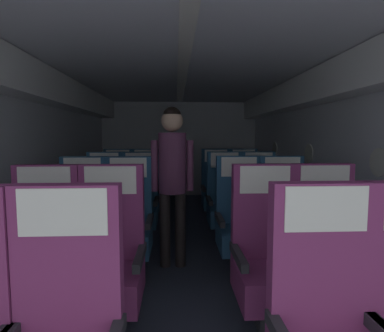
# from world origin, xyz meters

# --- Properties ---
(ground) EXTENTS (3.75, 7.82, 0.02)m
(ground) POSITION_xyz_m (0.00, 3.71, -0.01)
(ground) COLOR #2D3342
(fuselage_shell) EXTENTS (3.63, 7.47, 2.18)m
(fuselage_shell) POSITION_xyz_m (0.00, 3.99, 1.57)
(fuselage_shell) COLOR silver
(fuselage_shell) RESTS_ON ground
(seat_b_left_window) EXTENTS (0.49, 0.51, 1.15)m
(seat_b_left_window) POSITION_xyz_m (-1.02, 2.42, 0.48)
(seat_b_left_window) COLOR #38383D
(seat_b_left_window) RESTS_ON ground
(seat_b_left_aisle) EXTENTS (0.49, 0.51, 1.15)m
(seat_b_left_aisle) POSITION_xyz_m (-0.55, 2.42, 0.48)
(seat_b_left_aisle) COLOR #38383D
(seat_b_left_aisle) RESTS_ON ground
(seat_b_right_aisle) EXTENTS (0.49, 0.51, 1.15)m
(seat_b_right_aisle) POSITION_xyz_m (1.02, 2.41, 0.48)
(seat_b_right_aisle) COLOR #38383D
(seat_b_right_aisle) RESTS_ON ground
(seat_b_right_window) EXTENTS (0.49, 0.51, 1.15)m
(seat_b_right_window) POSITION_xyz_m (0.56, 2.40, 0.48)
(seat_b_right_window) COLOR #38383D
(seat_b_right_window) RESTS_ON ground
(seat_c_left_window) EXTENTS (0.49, 0.51, 1.15)m
(seat_c_left_window) POSITION_xyz_m (-1.03, 3.36, 0.48)
(seat_c_left_window) COLOR #38383D
(seat_c_left_window) RESTS_ON ground
(seat_c_left_aisle) EXTENTS (0.49, 0.51, 1.15)m
(seat_c_left_aisle) POSITION_xyz_m (-0.56, 3.34, 0.48)
(seat_c_left_aisle) COLOR #38383D
(seat_c_left_aisle) RESTS_ON ground
(seat_c_right_aisle) EXTENTS (0.49, 0.51, 1.15)m
(seat_c_right_aisle) POSITION_xyz_m (1.02, 3.34, 0.48)
(seat_c_right_aisle) COLOR #38383D
(seat_c_right_aisle) RESTS_ON ground
(seat_c_right_window) EXTENTS (0.49, 0.51, 1.15)m
(seat_c_right_window) POSITION_xyz_m (0.57, 3.36, 0.48)
(seat_c_right_window) COLOR #38383D
(seat_c_right_window) RESTS_ON ground
(seat_d_left_window) EXTENTS (0.49, 0.51, 1.15)m
(seat_d_left_window) POSITION_xyz_m (-1.02, 4.29, 0.48)
(seat_d_left_window) COLOR #38383D
(seat_d_left_window) RESTS_ON ground
(seat_d_left_aisle) EXTENTS (0.49, 0.51, 1.15)m
(seat_d_left_aisle) POSITION_xyz_m (-0.56, 4.29, 0.48)
(seat_d_left_aisle) COLOR #38383D
(seat_d_left_aisle) RESTS_ON ground
(seat_d_right_aisle) EXTENTS (0.49, 0.51, 1.15)m
(seat_d_right_aisle) POSITION_xyz_m (1.02, 4.30, 0.48)
(seat_d_right_aisle) COLOR #38383D
(seat_d_right_aisle) RESTS_ON ground
(seat_d_right_window) EXTENTS (0.49, 0.51, 1.15)m
(seat_d_right_window) POSITION_xyz_m (0.56, 4.29, 0.48)
(seat_d_right_window) COLOR #38383D
(seat_d_right_window) RESTS_ON ground
(seat_e_left_window) EXTENTS (0.49, 0.51, 1.15)m
(seat_e_left_window) POSITION_xyz_m (-1.01, 5.23, 0.48)
(seat_e_left_window) COLOR #38383D
(seat_e_left_window) RESTS_ON ground
(seat_e_left_aisle) EXTENTS (0.49, 0.51, 1.15)m
(seat_e_left_aisle) POSITION_xyz_m (-0.56, 5.23, 0.48)
(seat_e_left_aisle) COLOR #38383D
(seat_e_left_aisle) RESTS_ON ground
(seat_e_right_aisle) EXTENTS (0.49, 0.51, 1.15)m
(seat_e_right_aisle) POSITION_xyz_m (1.02, 5.22, 0.48)
(seat_e_right_aisle) COLOR #38383D
(seat_e_right_aisle) RESTS_ON ground
(seat_e_right_window) EXTENTS (0.49, 0.51, 1.15)m
(seat_e_right_window) POSITION_xyz_m (0.57, 5.23, 0.48)
(seat_e_right_window) COLOR #38383D
(seat_e_right_window) RESTS_ON ground
(flight_attendant) EXTENTS (0.43, 0.28, 1.65)m
(flight_attendant) POSITION_xyz_m (-0.12, 3.44, 1.02)
(flight_attendant) COLOR black
(flight_attendant) RESTS_ON ground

